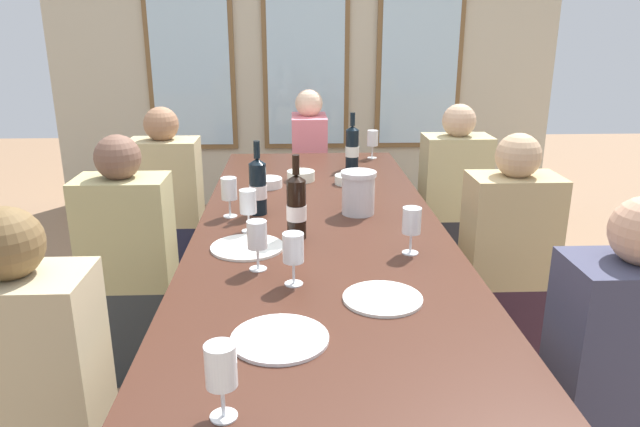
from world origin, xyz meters
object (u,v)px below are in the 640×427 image
at_px(wine_bottle_2, 352,147).
at_px(wine_glass_3, 229,191).
at_px(wine_glass_2, 248,204).
at_px(wine_glass_5, 373,139).
at_px(seated_person_2, 129,267).
at_px(dining_table, 320,235).
at_px(white_plate_1, 280,338).
at_px(wine_glass_4, 412,222).
at_px(seated_person_4, 168,210).
at_px(wine_bottle_0, 258,186).
at_px(seated_person_1, 617,390).
at_px(wine_glass_6, 257,236).
at_px(white_plate_2, 247,247).
at_px(wine_glass_1, 221,368).
at_px(wine_bottle_1, 296,206).
at_px(seated_person_6, 309,172).
at_px(seated_person_5, 453,204).
at_px(seated_person_3, 507,264).
at_px(white_plate_0, 383,298).
at_px(tasting_bowl_1, 348,179).
at_px(wine_glass_0, 293,250).
at_px(tasting_bowl_2, 301,176).
at_px(metal_pitcher, 358,192).
at_px(tasting_bowl_0, 268,183).
at_px(seated_person_0, 35,409).

relative_size(wine_bottle_2, wine_glass_3, 1.85).
bearing_deg(wine_glass_2, wine_glass_3, 115.82).
distance_m(wine_glass_5, seated_person_2, 1.72).
xyz_separation_m(dining_table, white_plate_1, (-0.15, -0.97, 0.07)).
bearing_deg(wine_glass_4, wine_glass_3, 146.70).
height_order(seated_person_2, seated_person_4, same).
height_order(wine_bottle_0, seated_person_1, seated_person_1).
bearing_deg(wine_glass_6, seated_person_2, 137.79).
distance_m(white_plate_2, wine_glass_4, 0.61).
height_order(wine_glass_1, wine_glass_6, same).
height_order(wine_bottle_1, seated_person_6, seated_person_6).
height_order(dining_table, seated_person_5, seated_person_5).
height_order(wine_bottle_1, seated_person_3, seated_person_3).
relative_size(wine_glass_1, wine_glass_3, 1.00).
distance_m(dining_table, white_plate_0, 0.77).
relative_size(white_plate_2, wine_glass_5, 1.57).
height_order(wine_bottle_1, seated_person_1, seated_person_1).
height_order(tasting_bowl_1, seated_person_1, seated_person_1).
bearing_deg(wine_glass_0, wine_glass_6, 133.91).
height_order(white_plate_2, wine_glass_4, wine_glass_4).
bearing_deg(white_plate_2, white_plate_0, -45.52).
height_order(tasting_bowl_1, tasting_bowl_2, tasting_bowl_2).
relative_size(wine_bottle_1, wine_glass_6, 1.90).
relative_size(dining_table, wine_glass_0, 15.91).
bearing_deg(seated_person_6, metal_pitcher, -83.88).
distance_m(tasting_bowl_1, seated_person_4, 1.07).
relative_size(wine_glass_4, seated_person_2, 0.16).
height_order(wine_bottle_2, wine_glass_6, wine_bottle_2).
xyz_separation_m(wine_glass_3, seated_person_6, (0.39, 1.64, -0.33)).
height_order(wine_bottle_1, wine_glass_4, wine_bottle_1).
distance_m(metal_pitcher, seated_person_4, 1.31).
distance_m(metal_pitcher, tasting_bowl_0, 0.62).
distance_m(white_plate_0, wine_bottle_1, 0.63).
xyz_separation_m(tasting_bowl_0, tasting_bowl_1, (0.42, 0.05, -0.00)).
height_order(seated_person_0, seated_person_3, same).
xyz_separation_m(white_plate_1, seated_person_1, (0.98, 0.05, -0.22)).
bearing_deg(seated_person_4, seated_person_2, -90.00).
relative_size(dining_table, wine_bottle_1, 8.37).
relative_size(white_plate_2, wine_glass_4, 1.57).
xyz_separation_m(white_plate_2, tasting_bowl_0, (0.04, 0.86, 0.02)).
relative_size(tasting_bowl_1, seated_person_6, 0.13).
xyz_separation_m(wine_bottle_1, seated_person_4, (-0.73, 1.08, -0.34)).
height_order(white_plate_2, tasting_bowl_2, tasting_bowl_2).
distance_m(metal_pitcher, wine_glass_6, 0.73).
height_order(white_plate_0, seated_person_6, seated_person_6).
distance_m(white_plate_1, wine_glass_1, 0.36).
bearing_deg(wine_bottle_0, seated_person_5, 36.51).
height_order(tasting_bowl_0, seated_person_3, seated_person_3).
height_order(wine_bottle_2, wine_glass_2, wine_bottle_2).
bearing_deg(seated_person_5, tasting_bowl_0, -161.17).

